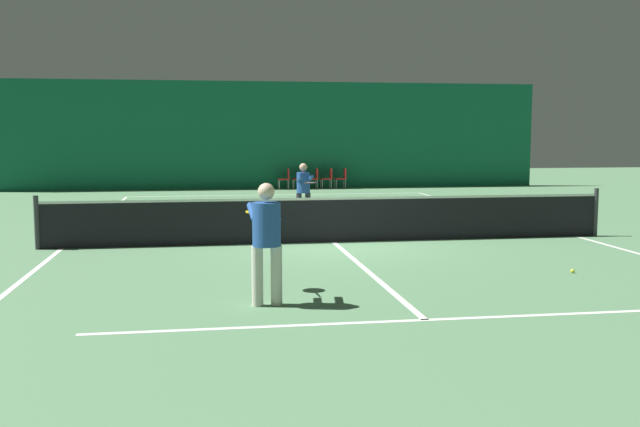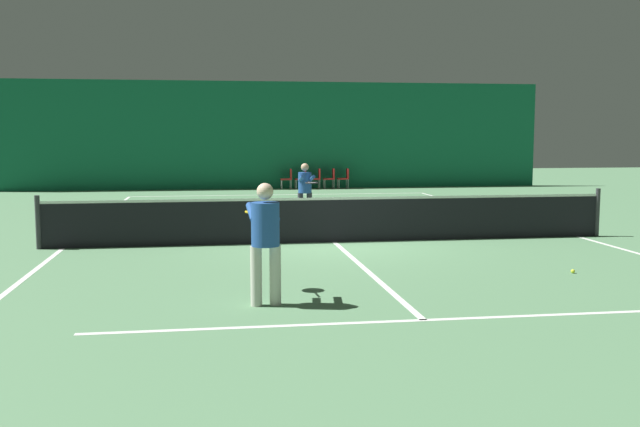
{
  "view_description": "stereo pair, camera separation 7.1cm",
  "coord_description": "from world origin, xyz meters",
  "px_view_note": "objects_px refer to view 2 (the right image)",
  "views": [
    {
      "loc": [
        -2.62,
        -14.63,
        2.28
      ],
      "look_at": [
        -0.74,
        -2.84,
        0.94
      ],
      "focal_mm": 40.0,
      "sensor_mm": 36.0,
      "label": 1
    },
    {
      "loc": [
        -2.55,
        -14.64,
        2.28
      ],
      "look_at": [
        -0.74,
        -2.84,
        0.94
      ],
      "focal_mm": 40.0,
      "sensor_mm": 36.0,
      "label": 2
    }
  ],
  "objects_px": {
    "courtside_chair_2": "(316,177)",
    "player_near": "(265,234)",
    "courtside_chair_1": "(302,177)",
    "tennis_net": "(334,218)",
    "tennis_ball": "(573,271)",
    "courtside_chair_0": "(288,178)",
    "courtside_chair_3": "(331,177)",
    "courtside_chair_4": "(345,177)",
    "player_far": "(305,188)"
  },
  "relations": [
    {
      "from": "courtside_chair_2",
      "to": "courtside_chair_3",
      "type": "relative_size",
      "value": 1.0
    },
    {
      "from": "courtside_chair_0",
      "to": "courtside_chair_3",
      "type": "relative_size",
      "value": 1.0
    },
    {
      "from": "player_far",
      "to": "courtside_chair_4",
      "type": "xyz_separation_m",
      "value": [
        3.08,
        10.8,
        -0.4
      ]
    },
    {
      "from": "courtside_chair_1",
      "to": "courtside_chair_3",
      "type": "height_order",
      "value": "same"
    },
    {
      "from": "courtside_chair_1",
      "to": "player_near",
      "type": "bearing_deg",
      "value": -8.7
    },
    {
      "from": "tennis_net",
      "to": "courtside_chair_3",
      "type": "relative_size",
      "value": 14.29
    },
    {
      "from": "courtside_chair_2",
      "to": "tennis_ball",
      "type": "distance_m",
      "value": 18.47
    },
    {
      "from": "courtside_chair_0",
      "to": "courtside_chair_4",
      "type": "height_order",
      "value": "same"
    },
    {
      "from": "courtside_chair_0",
      "to": "player_far",
      "type": "bearing_deg",
      "value": -3.74
    },
    {
      "from": "courtside_chair_0",
      "to": "courtside_chair_2",
      "type": "relative_size",
      "value": 1.0
    },
    {
      "from": "tennis_net",
      "to": "player_near",
      "type": "xyz_separation_m",
      "value": [
        -1.86,
        -5.29,
        0.44
      ]
    },
    {
      "from": "player_near",
      "to": "courtside_chair_0",
      "type": "bearing_deg",
      "value": -10.42
    },
    {
      "from": "tennis_ball",
      "to": "courtside_chair_4",
      "type": "bearing_deg",
      "value": 91.06
    },
    {
      "from": "courtside_chair_0",
      "to": "courtside_chair_4",
      "type": "xyz_separation_m",
      "value": [
        2.38,
        0.0,
        0.0
      ]
    },
    {
      "from": "player_near",
      "to": "tennis_net",
      "type": "bearing_deg",
      "value": -22.75
    },
    {
      "from": "courtside_chair_1",
      "to": "courtside_chair_2",
      "type": "height_order",
      "value": "same"
    },
    {
      "from": "tennis_ball",
      "to": "tennis_net",
      "type": "bearing_deg",
      "value": 130.12
    },
    {
      "from": "courtside_chair_0",
      "to": "courtside_chair_1",
      "type": "height_order",
      "value": "same"
    },
    {
      "from": "courtside_chair_0",
      "to": "courtside_chair_4",
      "type": "bearing_deg",
      "value": 90.0
    },
    {
      "from": "tennis_ball",
      "to": "courtside_chair_3",
      "type": "bearing_deg",
      "value": 92.91
    },
    {
      "from": "courtside_chair_2",
      "to": "tennis_ball",
      "type": "relative_size",
      "value": 12.73
    },
    {
      "from": "courtside_chair_0",
      "to": "tennis_ball",
      "type": "xyz_separation_m",
      "value": [
        2.72,
        -18.4,
        -0.45
      ]
    },
    {
      "from": "courtside_chair_3",
      "to": "courtside_chair_4",
      "type": "relative_size",
      "value": 1.0
    },
    {
      "from": "player_far",
      "to": "tennis_ball",
      "type": "bearing_deg",
      "value": 21.44
    },
    {
      "from": "player_far",
      "to": "tennis_net",
      "type": "bearing_deg",
      "value": -0.79
    },
    {
      "from": "tennis_net",
      "to": "player_far",
      "type": "height_order",
      "value": "player_far"
    },
    {
      "from": "tennis_net",
      "to": "player_near",
      "type": "distance_m",
      "value": 5.63
    },
    {
      "from": "courtside_chair_2",
      "to": "player_near",
      "type": "bearing_deg",
      "value": -10.37
    },
    {
      "from": "player_near",
      "to": "tennis_ball",
      "type": "relative_size",
      "value": 24.78
    },
    {
      "from": "courtside_chair_2",
      "to": "courtside_chair_3",
      "type": "height_order",
      "value": "same"
    },
    {
      "from": "courtside_chair_2",
      "to": "courtside_chair_3",
      "type": "distance_m",
      "value": 0.59
    },
    {
      "from": "courtside_chair_1",
      "to": "courtside_chair_4",
      "type": "relative_size",
      "value": 1.0
    },
    {
      "from": "player_far",
      "to": "courtside_chair_1",
      "type": "xyz_separation_m",
      "value": [
        1.3,
        10.8,
        -0.4
      ]
    },
    {
      "from": "player_near",
      "to": "courtside_chair_1",
      "type": "height_order",
      "value": "player_near"
    },
    {
      "from": "courtside_chair_1",
      "to": "courtside_chair_2",
      "type": "distance_m",
      "value": 0.59
    },
    {
      "from": "player_far",
      "to": "courtside_chair_2",
      "type": "bearing_deg",
      "value": 167.24
    },
    {
      "from": "player_far",
      "to": "courtside_chair_4",
      "type": "bearing_deg",
      "value": 161.26
    },
    {
      "from": "courtside_chair_1",
      "to": "courtside_chair_3",
      "type": "xyz_separation_m",
      "value": [
        1.19,
        0.0,
        0.0
      ]
    },
    {
      "from": "courtside_chair_2",
      "to": "courtside_chair_4",
      "type": "distance_m",
      "value": 1.19
    },
    {
      "from": "courtside_chair_1",
      "to": "courtside_chair_0",
      "type": "bearing_deg",
      "value": -90.0
    },
    {
      "from": "player_near",
      "to": "courtside_chair_3",
      "type": "relative_size",
      "value": 1.95
    },
    {
      "from": "courtside_chair_3",
      "to": "courtside_chair_0",
      "type": "bearing_deg",
      "value": -90.0
    },
    {
      "from": "player_far",
      "to": "courtside_chair_0",
      "type": "relative_size",
      "value": 1.8
    },
    {
      "from": "tennis_net",
      "to": "courtside_chair_1",
      "type": "distance_m",
      "value": 14.54
    },
    {
      "from": "player_near",
      "to": "courtside_chair_2",
      "type": "distance_m",
      "value": 20.12
    },
    {
      "from": "tennis_net",
      "to": "tennis_ball",
      "type": "height_order",
      "value": "tennis_net"
    },
    {
      "from": "courtside_chair_4",
      "to": "tennis_ball",
      "type": "bearing_deg",
      "value": 1.06
    },
    {
      "from": "tennis_net",
      "to": "courtside_chair_1",
      "type": "bearing_deg",
      "value": 85.38
    },
    {
      "from": "tennis_net",
      "to": "courtside_chair_3",
      "type": "bearing_deg",
      "value": 80.76
    },
    {
      "from": "player_near",
      "to": "courtside_chair_3",
      "type": "height_order",
      "value": "player_near"
    }
  ]
}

